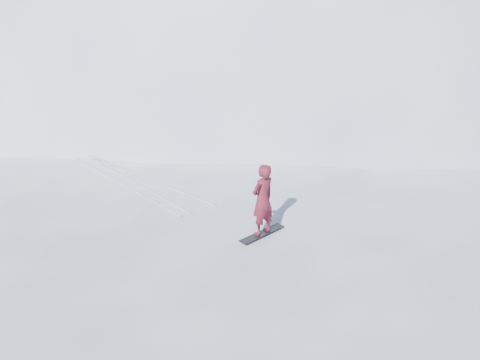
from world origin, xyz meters
The scene contains 8 objects.
ground centered at (0.00, 0.00, 0.00)m, with size 400.00×400.00×0.00m, color white.
near_ridge centered at (1.00, 3.00, 0.00)m, with size 36.00×28.00×4.80m, color white.
summit_peak centered at (22.00, 26.00, 0.00)m, with size 60.00×56.00×56.00m, color white.
peak_shoulder centered at (10.00, 20.00, 0.00)m, with size 28.00×24.00×18.00m, color white.
wind_bumps centered at (-0.56, 2.12, 0.00)m, with size 16.00×14.40×1.00m.
snowboard centered at (0.97, 0.27, 2.41)m, with size 1.36×0.25×0.02m, color black.
snowboarder centered at (0.97, 0.27, 3.33)m, with size 0.66×0.44×1.82m, color maroon.
board_tracks centered at (-0.35, 5.19, 2.42)m, with size 2.12×5.95×0.04m.
Camera 1 is at (-5.88, -9.23, 8.74)m, focal length 40.00 mm.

